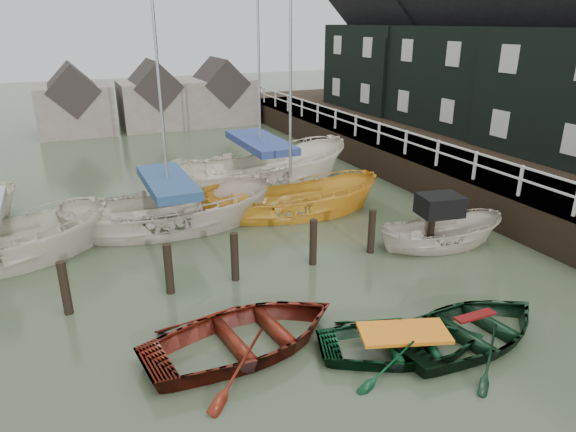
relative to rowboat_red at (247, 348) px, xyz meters
name	(u,v)px	position (x,y,z in m)	size (l,w,h in m)	color
ground	(324,324)	(2.00, 0.15, 0.00)	(120.00, 120.00, 0.00)	#333C26
pier	(404,158)	(11.48, 10.15, 0.71)	(3.04, 32.00, 2.70)	black
land_strip	(491,160)	(17.00, 10.15, 0.00)	(14.00, 38.00, 1.50)	black
quay_houses	(531,46)	(16.99, 8.81, 5.68)	(6.52, 28.14, 10.01)	black
mooring_pilings	(238,263)	(0.89, 3.15, 0.50)	(13.72, 0.22, 1.80)	black
far_sheds	(152,99)	(2.83, 26.15, 1.86)	(14.00, 4.08, 4.39)	#665B51
rowboat_red	(247,348)	(0.00, 0.00, 0.00)	(3.24, 4.54, 0.94)	#51150B
rowboat_green	(402,352)	(3.02, -1.52, 0.00)	(2.60, 3.65, 0.76)	black
rowboat_dkgreen	(471,340)	(4.71, -1.78, 0.00)	(2.89, 4.05, 0.84)	black
motorboat	(440,243)	(7.46, 2.64, 0.10)	(4.31, 2.21, 2.45)	beige
sailboat_b	(172,226)	(0.00, 7.72, 0.06)	(7.44, 3.43, 12.69)	beige
sailboat_c	(290,213)	(4.37, 7.34, 0.01)	(7.02, 3.86, 9.89)	gold
sailboat_d	(261,183)	(4.66, 11.10, 0.06)	(8.51, 3.62, 13.12)	silver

